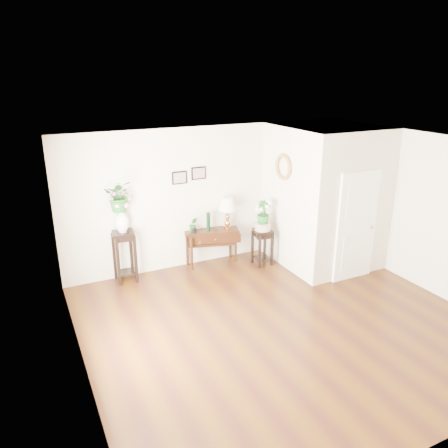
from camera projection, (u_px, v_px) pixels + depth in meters
floor at (282, 323)px, 6.96m from camera, size 6.00×5.50×0.02m
ceiling at (291, 147)px, 6.02m from camera, size 6.00×5.50×0.02m
wall_back at (210, 196)px, 8.82m from camera, size 6.00×0.02×2.80m
wall_front at (446, 337)px, 4.16m from camera, size 6.00×0.02×2.80m
wall_left at (77, 281)px, 5.25m from camera, size 0.02×5.50×2.80m
wall_right at (428, 214)px, 7.73m from camera, size 0.02×5.50×2.80m
partition at (324, 195)px, 8.86m from camera, size 1.80×1.95×2.80m
door at (356, 227)px, 8.13m from camera, size 0.90×0.05×2.10m
art_print_left at (179, 178)px, 8.39m from camera, size 0.30×0.02×0.25m
art_print_right at (199, 173)px, 8.54m from camera, size 0.30×0.02×0.25m
wall_ornament at (283, 167)px, 8.36m from camera, size 0.07×0.51×0.51m
console_table at (212, 247)px, 8.99m from camera, size 1.17×0.67×0.74m
table_lamp at (227, 211)px, 8.90m from camera, size 0.46×0.46×0.64m
green_vase at (208, 222)px, 8.78m from camera, size 0.10×0.10×0.38m
potted_plant at (193, 226)px, 8.65m from camera, size 0.20×0.18×0.31m
plant_stand_a at (125, 256)px, 8.21m from camera, size 0.43×0.43×0.99m
porcelain_vase at (122, 220)px, 7.97m from camera, size 0.28×0.28×0.45m
lily_arrangement at (120, 195)px, 7.81m from camera, size 0.64×0.59×0.59m
plant_stand_b at (262, 247)px, 8.94m from camera, size 0.42×0.42×0.76m
ceramic_bowl at (263, 226)px, 8.79m from camera, size 0.42×0.42×0.15m
narcissus at (263, 213)px, 8.69m from camera, size 0.30×0.30×0.48m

